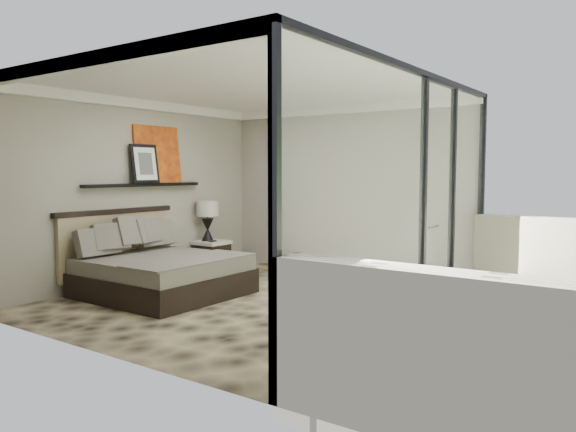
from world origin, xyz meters
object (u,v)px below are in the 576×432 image
Objects in this scene: lounger at (496,328)px; bed at (158,271)px; nightstand at (211,255)px; table_lamp at (207,215)px.

bed is at bearing -172.95° from lounger.
nightstand is at bearing 167.17° from lounger.
table_lamp is 0.43× the size of lounger.
bed is 2.92× the size of table_lamp.
table_lamp reaches higher than nightstand.
bed is 3.80× the size of nightstand.
lounger is (5.22, -1.46, -0.77)m from table_lamp.
bed is 4.53m from lounger.
bed is at bearing -77.26° from nightstand.
nightstand is 0.77× the size of table_lamp.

